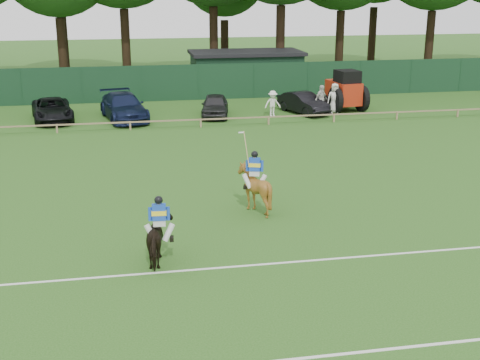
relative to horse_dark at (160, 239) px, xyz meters
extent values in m
plane|color=#1E4C14|center=(2.51, 0.26, -0.74)|extent=(160.00, 160.00, 0.00)
imported|color=black|center=(0.00, 0.00, 0.00)|extent=(0.93, 1.80, 1.48)
imported|color=brown|center=(3.65, 3.87, 0.11)|extent=(1.77, 1.88, 1.71)
imported|color=black|center=(-5.01, 21.66, -0.07)|extent=(2.95, 5.12, 1.34)
imported|color=#121B3A|center=(-0.78, 21.28, 0.05)|extent=(3.23, 5.73, 1.57)
imported|color=#2A2A2C|center=(4.78, 21.21, -0.06)|extent=(2.30, 4.22, 1.36)
imported|color=black|center=(10.43, 21.14, -0.08)|extent=(2.74, 4.25, 1.32)
imported|color=white|center=(8.31, 20.65, 0.05)|extent=(1.07, 0.68, 1.59)
imported|color=beige|center=(11.46, 20.72, 0.18)|extent=(1.14, 0.98, 1.84)
imported|color=white|center=(12.36, 20.76, 0.22)|extent=(1.00, 0.72, 1.92)
cube|color=silver|center=(0.00, 0.00, 0.52)|extent=(0.38, 0.29, 0.18)
cube|color=#1843B2|center=(0.00, 0.00, 0.84)|extent=(0.42, 0.33, 0.51)
cube|color=yellow|center=(0.00, 0.00, 0.82)|extent=(0.45, 0.32, 0.18)
sphere|color=black|center=(0.00, 0.00, 1.21)|extent=(0.25, 0.25, 0.25)
cylinder|color=silver|center=(0.26, -0.07, 0.22)|extent=(0.42, 0.33, 0.59)
cylinder|color=silver|center=(-0.26, -0.03, 0.22)|extent=(0.42, 0.36, 0.59)
cube|color=silver|center=(3.65, 3.87, 0.71)|extent=(0.42, 0.35, 0.18)
cube|color=#1843B2|center=(3.65, 3.87, 1.03)|extent=(0.47, 0.41, 0.51)
cube|color=yellow|center=(3.65, 3.87, 1.01)|extent=(0.50, 0.40, 0.18)
sphere|color=black|center=(3.65, 3.87, 1.40)|extent=(0.25, 0.25, 0.25)
cylinder|color=silver|center=(3.89, 3.74, 0.41)|extent=(0.45, 0.30, 0.59)
cylinder|color=silver|center=(3.39, 3.90, 0.41)|extent=(0.40, 0.43, 0.59)
cylinder|color=tan|center=(3.38, 4.00, 1.58)|extent=(0.11, 0.63, 1.17)
cube|color=silver|center=(2.51, -5.74, -0.73)|extent=(60.00, 0.10, 0.01)
cube|color=silver|center=(2.51, -0.74, -0.73)|extent=(60.00, 0.10, 0.01)
cube|color=#997F5B|center=(2.51, 18.26, -0.29)|extent=(62.00, 0.08, 0.08)
cube|color=#14351E|center=(2.51, 27.26, 0.51)|extent=(92.00, 0.04, 2.50)
cube|color=#14331E|center=(8.51, 30.26, 0.66)|extent=(8.00, 4.00, 2.80)
cube|color=black|center=(8.51, 30.26, 2.18)|extent=(8.40, 4.40, 0.24)
cube|color=#B52710|center=(13.29, 21.76, 0.41)|extent=(1.77, 2.80, 1.43)
cube|color=black|center=(13.35, 21.33, 1.40)|extent=(1.50, 1.59, 0.99)
cylinder|color=black|center=(12.47, 20.87, 0.08)|extent=(0.55, 1.67, 1.65)
cylinder|color=black|center=(14.32, 21.13, 0.08)|extent=(0.55, 1.67, 1.65)
cylinder|color=black|center=(12.32, 22.73, -0.30)|extent=(0.45, 0.91, 0.88)
cylinder|color=black|center=(13.95, 22.96, -0.30)|extent=(0.45, 0.91, 0.88)
camera|label=1|loc=(-0.90, -17.68, 7.24)|focal=48.00mm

